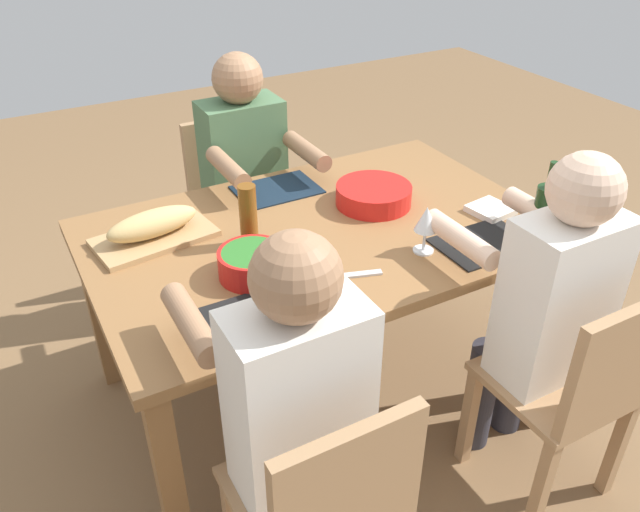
{
  "coord_description": "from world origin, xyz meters",
  "views": [
    {
      "loc": [
        0.94,
        1.71,
        1.87
      ],
      "look_at": [
        0.0,
        0.0,
        0.63
      ],
      "focal_mm": 35.79,
      "sensor_mm": 36.0,
      "label": 1
    }
  ],
  "objects": [
    {
      "name": "carving_knife",
      "position": [
        0.07,
        0.3,
        0.74
      ],
      "size": [
        0.23,
        0.09,
        0.01
      ],
      "primitive_type": "cube",
      "rotation": [
        0.0,
        0.0,
        2.83
      ],
      "color": "silver",
      "rests_on": "dining_table"
    },
    {
      "name": "bread_loaf",
      "position": [
        0.53,
        -0.21,
        0.81
      ],
      "size": [
        0.33,
        0.15,
        0.09
      ],
      "primitive_type": "ellipsoid",
      "rotation": [
        0.0,
        0.0,
        0.14
      ],
      "color": "tan",
      "rests_on": "cutting_board"
    },
    {
      "name": "serving_bowl_greens",
      "position": [
        0.32,
        0.15,
        0.79
      ],
      "size": [
        0.22,
        0.22,
        0.09
      ],
      "color": "red",
      "rests_on": "dining_table"
    },
    {
      "name": "chair_far_left",
      "position": [
        -0.44,
        0.84,
        0.48
      ],
      "size": [
        0.4,
        0.4,
        0.85
      ],
      "color": "#A87F56",
      "rests_on": "ground_plane"
    },
    {
      "name": "diner_far_right",
      "position": [
        0.44,
        0.65,
        0.7
      ],
      "size": [
        0.41,
        0.53,
        1.2
      ],
      "color": "#2D2D38",
      "rests_on": "ground_plane"
    },
    {
      "name": "beer_bottle",
      "position": [
        0.26,
        -0.03,
        0.85
      ],
      "size": [
        0.06,
        0.06,
        0.22
      ],
      "primitive_type": "cylinder",
      "color": "brown",
      "rests_on": "dining_table"
    },
    {
      "name": "diner_near_center",
      "position": [
        0.0,
        -0.65,
        0.7
      ],
      "size": [
        0.41,
        0.53,
        1.2
      ],
      "color": "#2D2D38",
      "rests_on": "ground_plane"
    },
    {
      "name": "placemat_near_center",
      "position": [
        0.0,
        -0.35,
        0.74
      ],
      "size": [
        0.32,
        0.23,
        0.01
      ],
      "primitive_type": "cube",
      "color": "#142333",
      "rests_on": "dining_table"
    },
    {
      "name": "wine_bottle",
      "position": [
        -0.62,
        0.42,
        0.85
      ],
      "size": [
        0.08,
        0.08,
        0.29
      ],
      "color": "#193819",
      "rests_on": "dining_table"
    },
    {
      "name": "cutting_board",
      "position": [
        0.53,
        -0.21,
        0.75
      ],
      "size": [
        0.43,
        0.27,
        0.02
      ],
      "primitive_type": "cube",
      "rotation": [
        0.0,
        0.0,
        0.14
      ],
      "color": "tan",
      "rests_on": "dining_table"
    },
    {
      "name": "ground_plane",
      "position": [
        0.0,
        0.0,
        0.0
      ],
      "size": [
        8.0,
        8.0,
        0.0
      ],
      "primitive_type": "plane",
      "color": "brown"
    },
    {
      "name": "napkin_stack",
      "position": [
        -0.61,
        0.19,
        0.75
      ],
      "size": [
        0.16,
        0.16,
        0.02
      ],
      "primitive_type": "cube",
      "rotation": [
        0.0,
        0.0,
        0.13
      ],
      "color": "white",
      "rests_on": "dining_table"
    },
    {
      "name": "diner_far_left",
      "position": [
        -0.44,
        0.65,
        0.7
      ],
      "size": [
        0.41,
        0.53,
        1.2
      ],
      "color": "#2D2D38",
      "rests_on": "ground_plane"
    },
    {
      "name": "chair_far_right",
      "position": [
        0.44,
        0.84,
        0.48
      ],
      "size": [
        0.4,
        0.4,
        0.85
      ],
      "color": "#A87F56",
      "rests_on": "ground_plane"
    },
    {
      "name": "placemat_far_right",
      "position": [
        0.44,
        0.35,
        0.74
      ],
      "size": [
        0.32,
        0.23,
        0.01
      ],
      "primitive_type": "cube",
      "color": "black",
      "rests_on": "dining_table"
    },
    {
      "name": "placemat_far_left",
      "position": [
        -0.44,
        0.35,
        0.74
      ],
      "size": [
        0.32,
        0.23,
        0.01
      ],
      "primitive_type": "cube",
      "color": "black",
      "rests_on": "dining_table"
    },
    {
      "name": "chair_near_center",
      "position": [
        0.0,
        -0.84,
        0.48
      ],
      "size": [
        0.4,
        0.4,
        0.85
      ],
      "color": "#A87F56",
      "rests_on": "ground_plane"
    },
    {
      "name": "wine_glass",
      "position": [
        -0.23,
        0.29,
        0.86
      ],
      "size": [
        0.08,
        0.08,
        0.17
      ],
      "color": "silver",
      "rests_on": "dining_table"
    },
    {
      "name": "dining_table",
      "position": [
        0.0,
        0.0,
        0.66
      ],
      "size": [
        1.6,
        1.03,
        0.74
      ],
      "color": "olive",
      "rests_on": "ground_plane"
    },
    {
      "name": "serving_bowl_pasta",
      "position": [
        -0.27,
        -0.07,
        0.78
      ],
      "size": [
        0.29,
        0.29,
        0.08
      ],
      "color": "red",
      "rests_on": "dining_table"
    }
  ]
}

